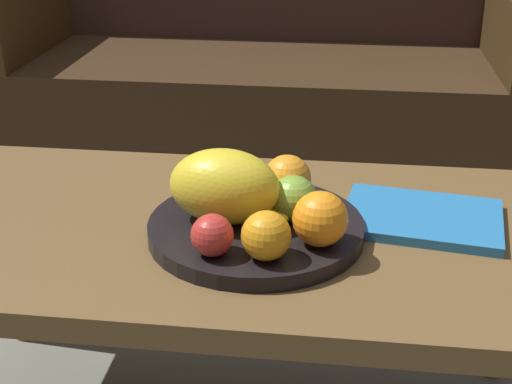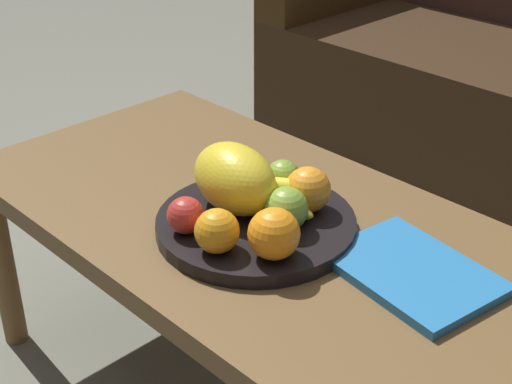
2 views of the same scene
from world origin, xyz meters
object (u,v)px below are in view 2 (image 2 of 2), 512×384
at_px(apple_right, 283,177).
at_px(orange_right, 308,190).
at_px(melon_large_front, 233,178).
at_px(magazine, 412,272).
at_px(fruit_bowl, 256,225).
at_px(banana_bunch, 275,198).
at_px(orange_front, 217,231).
at_px(apple_left, 186,216).
at_px(coffee_table, 251,237).
at_px(orange_left, 274,234).
at_px(apple_front, 286,209).

bearing_deg(apple_right, orange_right, -10.86).
distance_m(melon_large_front, apple_right, 0.10).
relative_size(melon_large_front, magazine, 0.69).
relative_size(fruit_bowl, magazine, 1.34).
height_order(apple_right, banana_bunch, apple_right).
height_order(melon_large_front, orange_front, melon_large_front).
relative_size(orange_front, magazine, 0.28).
xyz_separation_m(orange_front, apple_right, (-0.06, 0.21, -0.00)).
bearing_deg(apple_left, coffee_table, 90.31).
height_order(fruit_bowl, magazine, fruit_bowl).
xyz_separation_m(orange_front, orange_left, (0.07, 0.05, 0.01)).
distance_m(apple_left, magazine, 0.37).
xyz_separation_m(apple_right, magazine, (0.29, -0.02, -0.05)).
bearing_deg(apple_left, apple_front, 49.82).
bearing_deg(melon_large_front, fruit_bowl, 3.49).
distance_m(coffee_table, apple_front, 0.15).
xyz_separation_m(melon_large_front, orange_left, (0.15, -0.06, -0.02)).
bearing_deg(apple_left, fruit_bowl, 66.80).
distance_m(orange_front, banana_bunch, 0.15).
height_order(apple_right, magazine, apple_right).
xyz_separation_m(apple_left, banana_bunch, (0.05, 0.15, -0.00)).
height_order(orange_front, apple_right, orange_front).
relative_size(fruit_bowl, orange_left, 4.14).
height_order(apple_left, magazine, apple_left).
relative_size(fruit_bowl, orange_front, 4.74).
relative_size(fruit_bowl, apple_front, 4.62).
bearing_deg(melon_large_front, magazine, 14.93).
height_order(coffee_table, magazine, magazine).
xyz_separation_m(orange_front, magazine, (0.23, 0.19, -0.05)).
height_order(melon_large_front, magazine, melon_large_front).
bearing_deg(coffee_table, orange_left, -32.49).
bearing_deg(orange_right, banana_bunch, -129.80).
bearing_deg(fruit_bowl, banana_bunch, 82.65).
xyz_separation_m(coffee_table, magazine, (0.31, 0.05, 0.06)).
distance_m(melon_large_front, magazine, 0.33).
bearing_deg(orange_left, banana_bunch, 133.98).
bearing_deg(orange_front, coffee_table, 117.63).
bearing_deg(orange_left, apple_right, 130.16).
xyz_separation_m(melon_large_front, banana_bunch, (0.06, 0.04, -0.03)).
relative_size(melon_large_front, orange_left, 2.11).
bearing_deg(coffee_table, melon_large_front, -94.66).
bearing_deg(fruit_bowl, orange_front, -75.70).
relative_size(orange_left, apple_right, 1.30).
xyz_separation_m(orange_front, apple_front, (0.03, 0.12, 0.00)).
bearing_deg(melon_large_front, apple_front, 8.30).
height_order(orange_front, apple_front, apple_front).
xyz_separation_m(orange_left, apple_left, (-0.15, -0.05, -0.01)).
height_order(coffee_table, banana_bunch, banana_bunch).
height_order(apple_front, magazine, apple_front).
bearing_deg(fruit_bowl, apple_left, -113.20).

